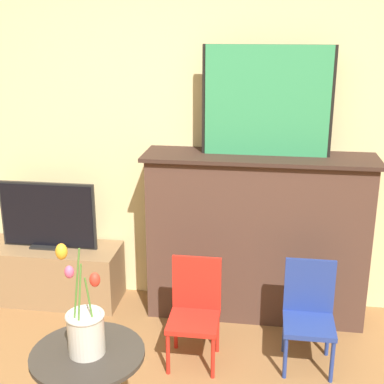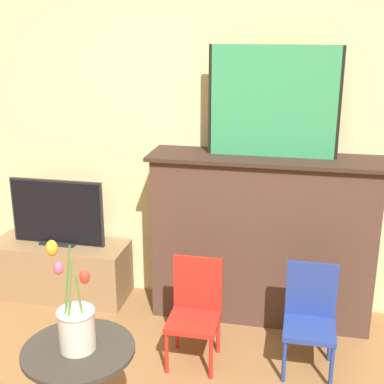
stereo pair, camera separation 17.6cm
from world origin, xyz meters
TOP-DOWN VIEW (x-y plane):
  - wall_back at (0.00, 2.13)m, footprint 8.00×0.06m
  - fireplace_mantel at (0.39, 1.92)m, footprint 1.49×0.40m
  - painting at (0.42, 1.93)m, footprint 0.81×0.03m
  - tv_stand at (-1.06, 1.89)m, footprint 0.98×0.38m
  - tv_monitor at (-1.06, 1.90)m, footprint 0.69×0.12m
  - chair_red at (0.06, 1.33)m, footprint 0.29×0.29m
  - chair_blue at (0.72, 1.39)m, footprint 0.29×0.29m
  - vase_tulips at (-0.30, 0.50)m, footprint 0.17×0.18m

SIDE VIEW (x-z plane):
  - tv_stand at x=-1.06m, z-range 0.00..0.41m
  - chair_red at x=0.06m, z-range 0.02..0.65m
  - chair_blue at x=0.72m, z-range 0.02..0.65m
  - fireplace_mantel at x=0.39m, z-range 0.01..1.14m
  - tv_monitor at x=-1.06m, z-range 0.40..0.88m
  - vase_tulips at x=-0.30m, z-range 0.42..0.95m
  - wall_back at x=0.00m, z-range 0.00..2.70m
  - painting at x=0.42m, z-range 1.13..1.81m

